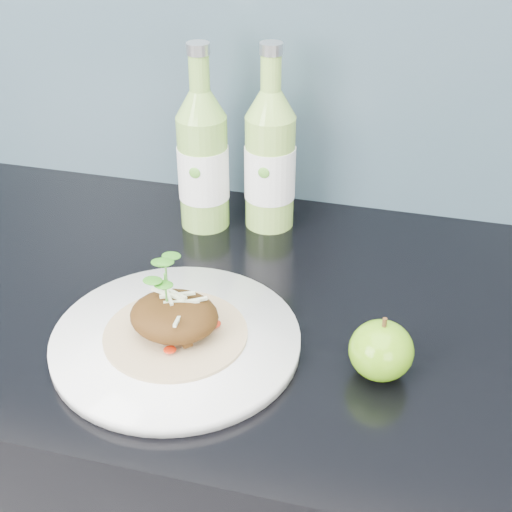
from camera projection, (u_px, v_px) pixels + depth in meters
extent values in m
cylinder|color=white|center=(176.00, 340.00, 0.82)|extent=(0.33, 0.33, 0.02)
cylinder|color=tan|center=(176.00, 334.00, 0.82)|extent=(0.17, 0.17, 0.00)
ellipsoid|color=#4D2E0E|center=(174.00, 316.00, 0.81)|extent=(0.10, 0.09, 0.05)
ellipsoid|color=#5B8D0F|center=(381.00, 350.00, 0.77)|extent=(0.08, 0.08, 0.07)
cylinder|color=#472D14|center=(384.00, 324.00, 0.75)|extent=(0.01, 0.00, 0.01)
cylinder|color=#80B149|center=(203.00, 172.00, 1.03)|extent=(0.09, 0.09, 0.17)
cone|color=#80B149|center=(200.00, 104.00, 0.97)|extent=(0.07, 0.07, 0.04)
cylinder|color=#80B149|center=(199.00, 73.00, 0.95)|extent=(0.03, 0.03, 0.05)
cylinder|color=silver|center=(198.00, 48.00, 0.93)|extent=(0.03, 0.03, 0.02)
cylinder|color=white|center=(203.00, 172.00, 1.03)|extent=(0.09, 0.09, 0.08)
ellipsoid|color=#59A533|center=(195.00, 173.00, 0.99)|extent=(0.02, 0.00, 0.02)
cylinder|color=#8EBD4E|center=(270.00, 172.00, 1.03)|extent=(0.09, 0.09, 0.17)
cone|color=#8EBD4E|center=(271.00, 104.00, 0.97)|extent=(0.07, 0.07, 0.04)
cylinder|color=#8EBD4E|center=(271.00, 72.00, 0.95)|extent=(0.03, 0.03, 0.05)
cylinder|color=silver|center=(271.00, 48.00, 0.93)|extent=(0.03, 0.03, 0.02)
cylinder|color=white|center=(270.00, 172.00, 1.03)|extent=(0.09, 0.09, 0.08)
ellipsoid|color=#59A533|center=(264.00, 173.00, 0.99)|extent=(0.02, 0.00, 0.02)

